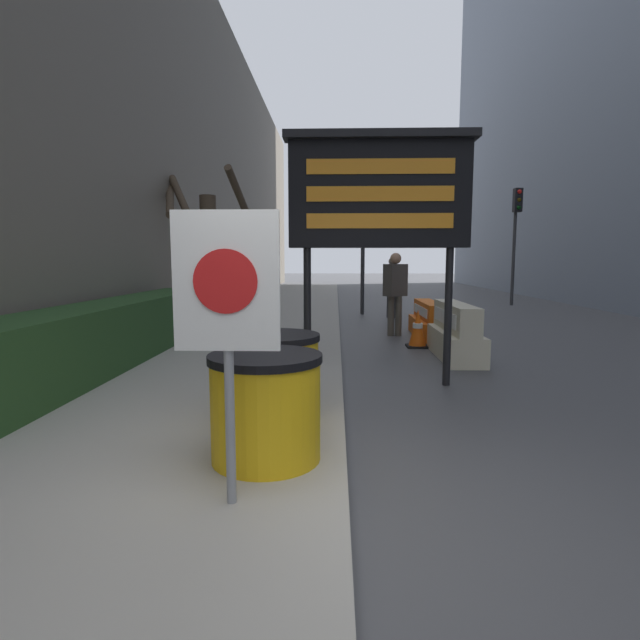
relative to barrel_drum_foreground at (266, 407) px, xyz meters
name	(u,v)px	position (x,y,z in m)	size (l,w,h in m)	color
ground_plane	(349,533)	(0.61, -0.74, -0.58)	(120.00, 120.00, 0.00)	#474749
sidewalk_left	(32,515)	(-1.38, -0.74, -0.49)	(3.98, 56.00, 0.17)	#A39E93
building_left_facade	(171,122)	(-3.57, 9.06, 4.50)	(0.40, 50.40, 10.16)	gray
hedge_strip	(115,332)	(-2.77, 3.60, 0.04)	(0.90, 7.29, 0.90)	#284C23
bare_tree	(206,244)	(-2.53, 8.12, 1.48)	(2.07, 1.90, 3.58)	#4C3D2D
barrel_drum_foreground	(266,407)	(0.00, 0.00, 0.00)	(0.86, 0.86, 0.81)	yellow
barrel_drum_middle	(275,376)	(-0.05, 1.01, 0.00)	(0.86, 0.86, 0.81)	yellow
warning_sign	(227,303)	(-0.12, -0.71, 0.85)	(0.64, 0.08, 1.80)	gray
message_board	(379,195)	(1.08, 2.98, 1.94)	(2.46, 0.36, 3.29)	black
jersey_barrier_cream	(455,334)	(2.59, 4.91, -0.16)	(0.60, 2.01, 0.94)	beige
jersey_barrier_orange_far	(429,321)	(2.59, 7.34, -0.24)	(0.62, 1.99, 0.77)	orange
traffic_cone_near	(418,329)	(2.11, 5.93, -0.22)	(0.41, 0.41, 0.74)	black
traffic_light_near_curb	(363,220)	(1.35, 11.72, 2.29)	(0.28, 0.44, 3.96)	#2D2D30
traffic_light_far_side	(516,222)	(7.08, 15.01, 2.49)	(0.28, 0.44, 4.24)	#2D2D30
pedestrian_worker	(392,282)	(2.17, 10.93, 0.46)	(0.53, 0.50, 1.75)	#333338
pedestrian_passerby	(395,287)	(1.84, 7.41, 0.50)	(0.56, 0.52, 1.83)	#514C42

